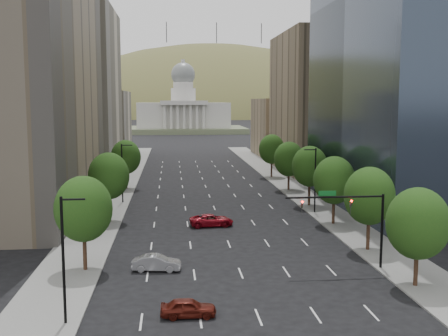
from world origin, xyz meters
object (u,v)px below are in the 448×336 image
object	(u,v)px
capitol	(183,115)
traffic_signal	(356,214)
car_maroon	(188,308)
car_silver	(157,263)
car_red_far	(211,220)

from	to	relation	value
capitol	traffic_signal	bearing A→B (deg)	-87.26
car_maroon	car_silver	bearing A→B (deg)	14.30
capitol	car_maroon	world-z (taller)	capitol
traffic_signal	car_red_far	bearing A→B (deg)	122.32
traffic_signal	car_silver	distance (m)	18.66
traffic_signal	capitol	world-z (taller)	capitol
capitol	car_red_far	distance (m)	201.26
capitol	car_silver	distance (m)	218.49
car_maroon	car_silver	size ratio (longest dim) A/B	0.90
capitol	car_maroon	xyz separation A→B (m)	(-5.00, -229.13, -7.90)
capitol	car_maroon	bearing A→B (deg)	-91.25
car_maroon	car_silver	xyz separation A→B (m)	(-2.54, 10.91, 0.05)
car_maroon	capitol	bearing A→B (deg)	-0.05
traffic_signal	car_silver	xyz separation A→B (m)	(-18.07, 1.49, -4.44)
car_silver	car_maroon	bearing A→B (deg)	-160.52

